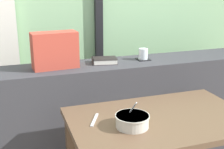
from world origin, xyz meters
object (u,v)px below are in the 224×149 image
at_px(coaster_square, 143,59).
at_px(throw_pillow, 55,50).
at_px(breakfast_table, 160,135).
at_px(fork_utensil, 95,120).
at_px(soup_bowl, 132,121).
at_px(juice_glass, 143,54).
at_px(closed_book, 104,60).

bearing_deg(coaster_square, throw_pillow, -178.52).
bearing_deg(throw_pillow, breakfast_table, -52.62).
bearing_deg(fork_utensil, throw_pillow, 129.06).
xyz_separation_m(coaster_square, soup_bowl, (-0.40, -0.74, -0.14)).
bearing_deg(fork_utensil, breakfast_table, 13.59).
distance_m(coaster_square, fork_utensil, 0.84).
distance_m(coaster_square, soup_bowl, 0.85).
xyz_separation_m(breakfast_table, throw_pillow, (-0.51, 0.66, 0.42)).
bearing_deg(fork_utensil, soup_bowl, -12.95).
height_order(coaster_square, throw_pillow, throw_pillow).
height_order(juice_glass, closed_book, juice_glass).
bearing_deg(closed_book, throw_pillow, -177.06).
height_order(breakfast_table, juice_glass, juice_glass).
bearing_deg(soup_bowl, throw_pillow, 112.72).
height_order(breakfast_table, fork_utensil, fork_utensil).
bearing_deg(soup_bowl, coaster_square, 61.86).
distance_m(breakfast_table, juice_glass, 0.78).
height_order(coaster_square, closed_book, closed_book).
relative_size(coaster_square, soup_bowl, 0.52).
bearing_deg(juice_glass, coaster_square, -116.57).
bearing_deg(breakfast_table, coaster_square, 74.47).
bearing_deg(coaster_square, closed_book, 179.80).
xyz_separation_m(closed_book, soup_bowl, (-0.07, -0.74, -0.16)).
height_order(coaster_square, fork_utensil, coaster_square).
height_order(coaster_square, soup_bowl, coaster_square).
relative_size(throw_pillow, fork_utensil, 1.88).
relative_size(coaster_square, closed_book, 0.48).
relative_size(breakfast_table, coaster_square, 10.79).
bearing_deg(soup_bowl, closed_book, 84.49).
relative_size(breakfast_table, throw_pillow, 3.37).
height_order(juice_glass, fork_utensil, juice_glass).
xyz_separation_m(coaster_square, closed_book, (-0.32, 0.00, 0.02)).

